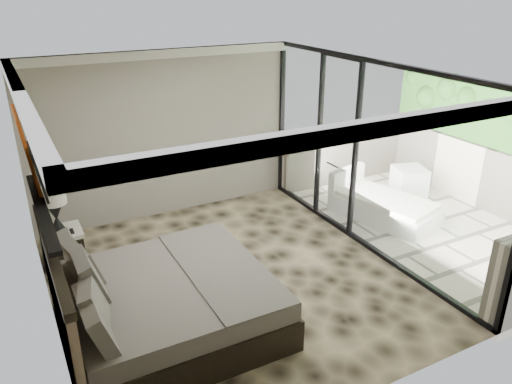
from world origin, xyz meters
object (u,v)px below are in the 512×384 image
nightstand (64,246)px  ottoman (409,182)px  table_lamp (54,203)px  bed (161,302)px  lounger (381,205)px

nightstand → ottoman: size_ratio=0.97×
nightstand → table_lamp: size_ratio=0.83×
bed → ottoman: 5.64m
nightstand → table_lamp: (-0.03, 0.06, 0.66)m
table_lamp → ottoman: bearing=-4.7°
bed → ottoman: bearing=17.1°
bed → table_lamp: (-0.80, 2.17, 0.55)m
bed → nightstand: 2.25m
nightstand → ottoman: ottoman is taller
lounger → ottoman: bearing=9.3°
bed → ottoman: (5.39, 1.66, -0.10)m
bed → lounger: size_ratio=1.21×
bed → nightstand: (-0.77, 2.11, -0.11)m
nightstand → table_lamp: 0.67m
lounger → table_lamp: bearing=153.8°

